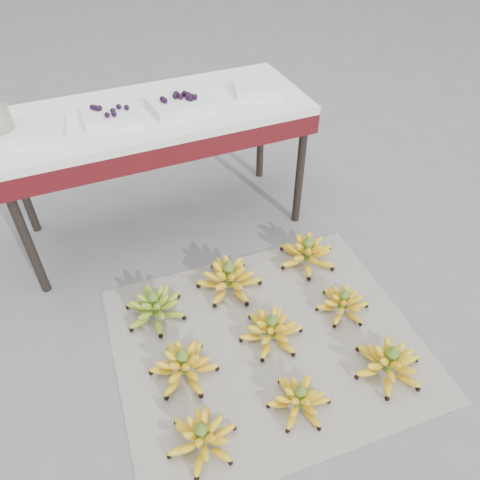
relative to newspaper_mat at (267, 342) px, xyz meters
name	(u,v)px	position (x,y,z in m)	size (l,w,h in m)	color
ground	(257,345)	(-0.04, 0.00, 0.00)	(60.00, 60.00, 0.00)	slate
newspaper_mat	(267,342)	(0.00, 0.00, 0.00)	(1.25, 1.05, 0.01)	silver
bunch_front_left	(202,438)	(-0.40, -0.30, 0.05)	(0.27, 0.27, 0.15)	yellow
bunch_front_center	(299,400)	(-0.02, -0.31, 0.05)	(0.28, 0.28, 0.14)	yellow
bunch_front_right	(389,363)	(0.38, -0.31, 0.06)	(0.30, 0.30, 0.17)	yellow
bunch_mid_left	(183,365)	(-0.37, -0.01, 0.06)	(0.35, 0.35, 0.16)	yellow
bunch_mid_center	(271,330)	(0.02, 0.01, 0.06)	(0.34, 0.34, 0.16)	yellow
bunch_mid_right	(343,303)	(0.38, 0.02, 0.05)	(0.31, 0.31, 0.14)	yellow
bunch_back_left	(155,307)	(-0.39, 0.32, 0.06)	(0.35, 0.35, 0.17)	olive
bunch_back_center	(229,278)	(-0.03, 0.35, 0.06)	(0.37, 0.37, 0.18)	yellow
bunch_back_right	(307,253)	(0.39, 0.36, 0.06)	(0.30, 0.30, 0.17)	yellow
vendor_table	(154,124)	(-0.16, 0.92, 0.60)	(1.42, 0.57, 0.68)	black
tray_far_left	(32,130)	(-0.68, 0.89, 0.70)	(0.29, 0.23, 0.04)	silver
tray_left	(112,115)	(-0.35, 0.88, 0.70)	(0.25, 0.19, 0.06)	silver
tray_right	(180,102)	(-0.04, 0.88, 0.70)	(0.30, 0.23, 0.07)	silver
tray_far_right	(258,89)	(0.35, 0.89, 0.70)	(0.26, 0.22, 0.04)	silver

